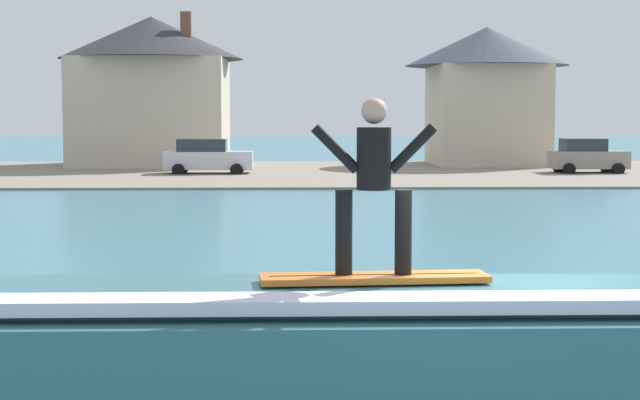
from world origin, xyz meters
TOP-DOWN VIEW (x-y plane):
  - wave_crest at (-1.69, -0.56)m, footprint 8.16×2.91m
  - surfboard at (-1.36, -0.67)m, footprint 2.15×0.63m
  - surfer at (-1.36, -0.66)m, footprint 1.16×0.32m
  - shoreline_bank at (0.00, 44.56)m, footprint 120.00×23.42m
  - car_near_shore at (-6.34, 43.03)m, footprint 4.48×2.16m
  - car_far_shore at (13.19, 43.04)m, footprint 3.86×2.16m
  - house_with_chimney at (-10.22, 51.58)m, footprint 10.77×10.77m
  - house_gabled_white at (9.58, 51.80)m, footprint 9.71×9.71m

SIDE VIEW (x-z plane):
  - shoreline_bank at x=0.00m, z-range 0.00..0.10m
  - wave_crest at x=-1.69m, z-range -0.05..1.59m
  - car_far_shore at x=13.19m, z-range 0.01..1.87m
  - car_near_shore at x=-6.34m, z-range 0.02..1.88m
  - surfboard at x=-1.36m, z-range 1.63..1.69m
  - surfer at x=-1.36m, z-range 1.79..3.42m
  - house_gabled_white at x=9.58m, z-range 0.60..8.84m
  - house_with_chimney at x=-10.22m, z-range 0.38..9.32m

